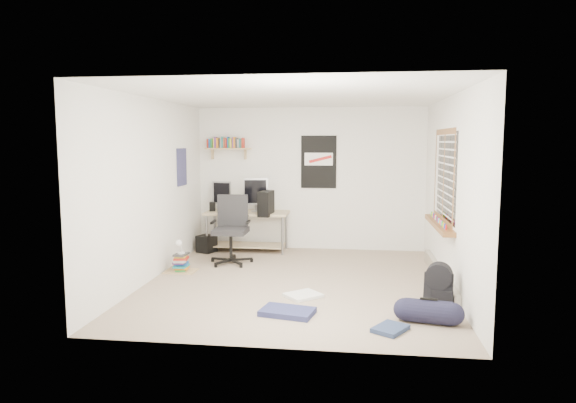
# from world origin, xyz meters

# --- Properties ---
(floor) EXTENTS (4.00, 4.50, 0.01)m
(floor) POSITION_xyz_m (0.00, 0.00, -0.01)
(floor) COLOR gray
(floor) RESTS_ON ground
(ceiling) EXTENTS (4.00, 4.50, 0.01)m
(ceiling) POSITION_xyz_m (0.00, 0.00, 2.50)
(ceiling) COLOR white
(ceiling) RESTS_ON ground
(back_wall) EXTENTS (4.00, 0.01, 2.50)m
(back_wall) POSITION_xyz_m (0.00, 2.25, 1.25)
(back_wall) COLOR silver
(back_wall) RESTS_ON ground
(left_wall) EXTENTS (0.01, 4.50, 2.50)m
(left_wall) POSITION_xyz_m (-2.00, 0.00, 1.25)
(left_wall) COLOR silver
(left_wall) RESTS_ON ground
(right_wall) EXTENTS (0.01, 4.50, 2.50)m
(right_wall) POSITION_xyz_m (2.00, 0.00, 1.25)
(right_wall) COLOR silver
(right_wall) RESTS_ON ground
(desk) EXTENTS (1.48, 0.76, 0.65)m
(desk) POSITION_xyz_m (-1.07, 1.92, 0.36)
(desk) COLOR tan
(desk) RESTS_ON floor
(monitor_left) EXTENTS (0.37, 0.19, 0.40)m
(monitor_left) POSITION_xyz_m (-1.54, 2.00, 0.85)
(monitor_left) COLOR #ABABB0
(monitor_left) RESTS_ON desk
(monitor_right) EXTENTS (0.43, 0.17, 0.46)m
(monitor_right) POSITION_xyz_m (-0.92, 1.96, 0.88)
(monitor_right) COLOR #939498
(monitor_right) RESTS_ON desk
(pc_tower) EXTENTS (0.23, 0.42, 0.42)m
(pc_tower) POSITION_xyz_m (-0.70, 1.71, 0.87)
(pc_tower) COLOR black
(pc_tower) RESTS_ON desk
(keyboard) EXTENTS (0.44, 0.17, 0.02)m
(keyboard) POSITION_xyz_m (-1.19, 1.66, 0.66)
(keyboard) COLOR black
(keyboard) RESTS_ON desk
(speaker_left) EXTENTS (0.12, 0.12, 0.20)m
(speaker_left) POSITION_xyz_m (-1.69, 1.90, 0.75)
(speaker_left) COLOR black
(speaker_left) RESTS_ON desk
(speaker_right) EXTENTS (0.10, 0.10, 0.17)m
(speaker_right) POSITION_xyz_m (-0.78, 1.68, 0.74)
(speaker_right) COLOR black
(speaker_right) RESTS_ON desk
(office_chair) EXTENTS (0.76, 0.76, 1.08)m
(office_chair) POSITION_xyz_m (-1.13, 0.96, 0.49)
(office_chair) COLOR black
(office_chair) RESTS_ON floor
(wall_shelf) EXTENTS (0.80, 0.22, 0.24)m
(wall_shelf) POSITION_xyz_m (-1.45, 2.14, 1.78)
(wall_shelf) COLOR tan
(wall_shelf) RESTS_ON back_wall
(poster_back_wall) EXTENTS (0.62, 0.03, 0.92)m
(poster_back_wall) POSITION_xyz_m (0.15, 2.23, 1.55)
(poster_back_wall) COLOR black
(poster_back_wall) RESTS_ON back_wall
(poster_left_wall) EXTENTS (0.02, 0.42, 0.60)m
(poster_left_wall) POSITION_xyz_m (-1.99, 1.20, 1.50)
(poster_left_wall) COLOR navy
(poster_left_wall) RESTS_ON left_wall
(window) EXTENTS (0.10, 1.50, 1.26)m
(window) POSITION_xyz_m (1.95, 0.30, 1.45)
(window) COLOR brown
(window) RESTS_ON right_wall
(baseboard_heater) EXTENTS (0.08, 2.50, 0.18)m
(baseboard_heater) POSITION_xyz_m (1.96, 0.30, 0.09)
(baseboard_heater) COLOR #B7B2A8
(baseboard_heater) RESTS_ON floor
(backpack) EXTENTS (0.37, 0.32, 0.42)m
(backpack) POSITION_xyz_m (1.75, -0.86, 0.20)
(backpack) COLOR black
(backpack) RESTS_ON floor
(duffel_bag) EXTENTS (0.29, 0.29, 0.49)m
(duffel_bag) POSITION_xyz_m (1.57, -1.38, 0.14)
(duffel_bag) COLOR black
(duffel_bag) RESTS_ON floor
(tshirt) EXTENTS (0.53, 0.53, 0.04)m
(tshirt) POSITION_xyz_m (0.16, -0.63, 0.02)
(tshirt) COLOR silver
(tshirt) RESTS_ON floor
(jeans_a) EXTENTS (0.64, 0.48, 0.06)m
(jeans_a) POSITION_xyz_m (0.05, -1.30, 0.03)
(jeans_a) COLOR navy
(jeans_a) RESTS_ON floor
(jeans_b) EXTENTS (0.42, 0.45, 0.04)m
(jeans_b) POSITION_xyz_m (1.15, -1.67, 0.03)
(jeans_b) COLOR navy
(jeans_b) RESTS_ON floor
(book_stack) EXTENTS (0.53, 0.49, 0.30)m
(book_stack) POSITION_xyz_m (-1.75, 0.37, 0.15)
(book_stack) COLOR brown
(book_stack) RESTS_ON floor
(desk_lamp) EXTENTS (0.15, 0.20, 0.19)m
(desk_lamp) POSITION_xyz_m (-1.73, 0.35, 0.38)
(desk_lamp) COLOR white
(desk_lamp) RESTS_ON book_stack
(subwoofer) EXTENTS (0.36, 0.36, 0.30)m
(subwoofer) POSITION_xyz_m (-1.75, 1.71, 0.14)
(subwoofer) COLOR black
(subwoofer) RESTS_ON floor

